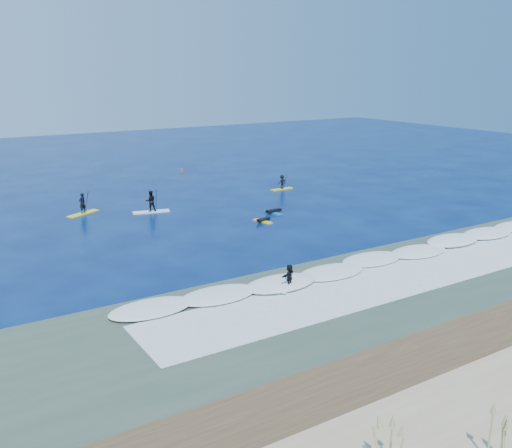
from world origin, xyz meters
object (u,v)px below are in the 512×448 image
prone_paddler_far (273,211)px  wave_surfer (289,277)px  marker_buoy (182,171)px  sup_paddler_right (282,183)px  sup_paddler_left (83,206)px  sup_paddler_center (151,203)px  prone_paddler_near (263,220)px

prone_paddler_far → wave_surfer: 18.64m
prone_paddler_far → marker_buoy: bearing=-8.5°
prone_paddler_far → sup_paddler_right: bearing=-43.3°
marker_buoy → wave_surfer: bearing=-106.0°
sup_paddler_left → marker_buoy: bearing=12.8°
sup_paddler_left → sup_paddler_right: (21.40, -0.69, 0.01)m
sup_paddler_left → sup_paddler_right: sup_paddler_left is taller
sup_paddler_left → marker_buoy: 21.93m
prone_paddler_far → marker_buoy: marker_buoy is taller
wave_surfer → marker_buoy: (11.29, 39.29, -0.53)m
sup_paddler_right → wave_surfer: sup_paddler_right is taller
sup_paddler_left → sup_paddler_center: bearing=-54.2°
prone_paddler_far → prone_paddler_near: bearing=126.2°
sup_paddler_left → sup_paddler_right: bearing=-30.2°
prone_paddler_near → wave_surfer: wave_surfer is taller
sup_paddler_center → marker_buoy: sup_paddler_center is taller
sup_paddler_right → marker_buoy: size_ratio=4.02×
wave_surfer → sup_paddler_right: bearing=30.3°
sup_paddler_right → wave_surfer: 29.08m
sup_paddler_left → marker_buoy: (16.51, 14.43, -0.42)m
prone_paddler_near → prone_paddler_far: bearing=-62.6°
prone_paddler_near → wave_surfer: bearing=139.8°
marker_buoy → sup_paddler_left: bearing=-138.8°
prone_paddler_near → prone_paddler_far: (2.45, 2.10, 0.02)m
wave_surfer → prone_paddler_near: bearing=37.1°
marker_buoy → sup_paddler_right: bearing=-72.1°
sup_paddler_left → prone_paddler_far: size_ratio=1.47×
prone_paddler_near → prone_paddler_far: 3.23m
sup_paddler_right → prone_paddler_far: sup_paddler_right is taller
sup_paddler_center → sup_paddler_right: sup_paddler_center is taller
sup_paddler_left → wave_surfer: (5.22, -24.86, 0.11)m
sup_paddler_center → prone_paddler_near: size_ratio=1.74×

